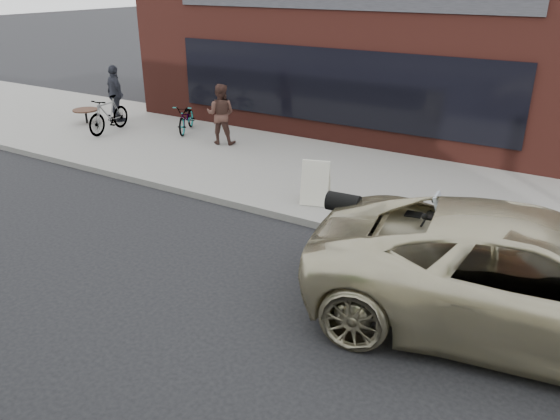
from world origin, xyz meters
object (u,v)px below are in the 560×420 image
object	(u,v)px
sandwich_sign	(316,181)
cafe_table	(85,110)
minivan	(534,279)
bicycle_rear	(108,115)
cafe_patron_right	(115,94)
motorcycle	(379,237)
bicycle_front	(186,118)
cafe_patron_left	(221,114)

from	to	relation	value
sandwich_sign	cafe_table	size ratio (longest dim) A/B	1.16
minivan	bicycle_rear	xyz separation A→B (m)	(-12.23, 3.93, -0.15)
sandwich_sign	cafe_patron_right	size ratio (longest dim) A/B	0.51
motorcycle	sandwich_sign	distance (m)	2.80
bicycle_rear	cafe_table	xyz separation A→B (m)	(-1.43, 0.35, -0.12)
bicycle_rear	cafe_patron_right	distance (m)	1.35
bicycle_front	cafe_patron_right	xyz separation A→B (m)	(-2.69, -0.19, 0.47)
minivan	bicycle_rear	bearing A→B (deg)	62.83
sandwich_sign	cafe_patron_left	bearing A→B (deg)	133.10
minivan	cafe_patron_right	xyz separation A→B (m)	(-12.99, 4.98, 0.21)
motorcycle	bicycle_front	size ratio (longest dim) A/B	1.54
bicycle_rear	cafe_patron_left	size ratio (longest dim) A/B	1.06
sandwich_sign	cafe_patron_left	size ratio (longest dim) A/B	0.55
bicycle_front	cafe_table	bearing A→B (deg)	168.34
bicycle_front	cafe_patron_right	world-z (taller)	cafe_patron_right
minivan	bicycle_front	bearing A→B (deg)	53.99
bicycle_front	cafe_table	world-z (taller)	bicycle_front
bicycle_rear	cafe_table	world-z (taller)	bicycle_rear
cafe_table	cafe_patron_right	bearing A→B (deg)	46.72
bicycle_front	sandwich_sign	bearing A→B (deg)	-52.75
motorcycle	bicycle_rear	bearing A→B (deg)	155.96
motorcycle	cafe_patron_left	size ratio (longest dim) A/B	1.47
motorcycle	cafe_patron_right	size ratio (longest dim) A/B	1.37
motorcycle	cafe_table	distance (m)	11.98
cafe_table	bicycle_rear	bearing A→B (deg)	-13.63
sandwich_sign	bicycle_front	bearing A→B (deg)	136.72
bicycle_rear	minivan	bearing A→B (deg)	-26.10
bicycle_rear	cafe_patron_right	bearing A→B (deg)	117.75
motorcycle	cafe_patron_left	distance (m)	7.65
cafe_table	cafe_patron_left	size ratio (longest dim) A/B	0.47
motorcycle	bicycle_rear	size ratio (longest dim) A/B	1.39
bicycle_front	cafe_table	size ratio (longest dim) A/B	2.03
bicycle_front	sandwich_sign	size ratio (longest dim) A/B	1.75
cafe_table	cafe_patron_left	xyz separation A→B (m)	(5.00, 0.43, 0.42)
minivan	bicycle_rear	distance (m)	12.84
sandwich_sign	bicycle_rear	bearing A→B (deg)	150.97
cafe_patron_right	motorcycle	bearing A→B (deg)	177.88
cafe_patron_left	cafe_patron_right	bearing A→B (deg)	-23.54
cafe_patron_left	bicycle_rear	bearing A→B (deg)	-7.68
minivan	cafe_patron_left	size ratio (longest dim) A/B	3.60
minivan	cafe_table	xyz separation A→B (m)	(-13.65, 4.28, -0.27)
minivan	cafe_patron_left	bearing A→B (deg)	52.12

